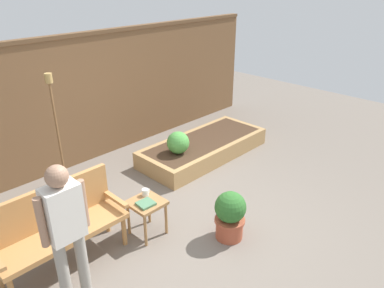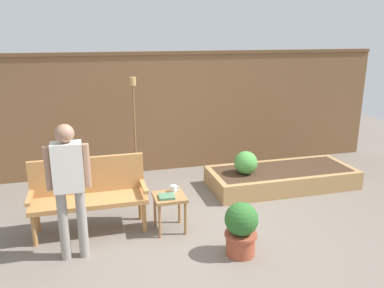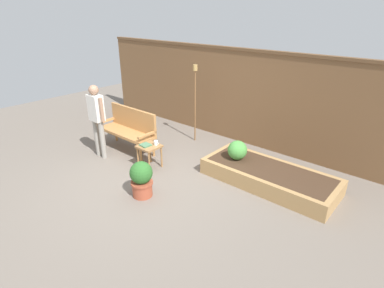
# 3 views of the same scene
# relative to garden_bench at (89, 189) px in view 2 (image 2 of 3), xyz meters

# --- Properties ---
(ground_plane) EXTENTS (14.00, 14.00, 0.00)m
(ground_plane) POSITION_rel_garden_bench_xyz_m (1.37, -0.57, -0.54)
(ground_plane) COLOR #70665B
(fence_back) EXTENTS (8.40, 0.14, 2.16)m
(fence_back) POSITION_rel_garden_bench_xyz_m (1.37, 2.03, 0.55)
(fence_back) COLOR brown
(fence_back) RESTS_ON ground_plane
(garden_bench) EXTENTS (1.44, 0.48, 0.94)m
(garden_bench) POSITION_rel_garden_bench_xyz_m (0.00, 0.00, 0.00)
(garden_bench) COLOR #B77F47
(garden_bench) RESTS_ON ground_plane
(side_table) EXTENTS (0.40, 0.40, 0.48)m
(side_table) POSITION_rel_garden_bench_xyz_m (0.99, -0.32, -0.15)
(side_table) COLOR #9E7042
(side_table) RESTS_ON ground_plane
(cup_on_table) EXTENTS (0.12, 0.08, 0.09)m
(cup_on_table) POSITION_rel_garden_bench_xyz_m (1.07, -0.21, -0.02)
(cup_on_table) COLOR white
(cup_on_table) RESTS_ON side_table
(book_on_table) EXTENTS (0.21, 0.20, 0.03)m
(book_on_table) POSITION_rel_garden_bench_xyz_m (0.94, -0.37, -0.05)
(book_on_table) COLOR #4C7A56
(book_on_table) RESTS_ON side_table
(potted_boxwood) EXTENTS (0.39, 0.39, 0.64)m
(potted_boxwood) POSITION_rel_garden_bench_xyz_m (1.65, -1.09, -0.21)
(potted_boxwood) COLOR #A84C33
(potted_boxwood) RESTS_ON ground_plane
(raised_planter_bed) EXTENTS (2.40, 1.00, 0.30)m
(raised_planter_bed) POSITION_rel_garden_bench_xyz_m (3.09, 0.66, -0.39)
(raised_planter_bed) COLOR #AD8451
(raised_planter_bed) RESTS_ON ground_plane
(shrub_near_bench) EXTENTS (0.37, 0.37, 0.37)m
(shrub_near_bench) POSITION_rel_garden_bench_xyz_m (2.42, 0.62, -0.06)
(shrub_near_bench) COLOR brown
(shrub_near_bench) RESTS_ON raised_planter_bed
(tiki_torch) EXTENTS (0.10, 0.10, 1.81)m
(tiki_torch) POSITION_rel_garden_bench_xyz_m (0.77, 1.34, 0.68)
(tiki_torch) COLOR brown
(tiki_torch) RESTS_ON ground_plane
(person_by_bench) EXTENTS (0.47, 0.20, 1.56)m
(person_by_bench) POSITION_rel_garden_bench_xyz_m (-0.19, -0.66, 0.39)
(person_by_bench) COLOR gray
(person_by_bench) RESTS_ON ground_plane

